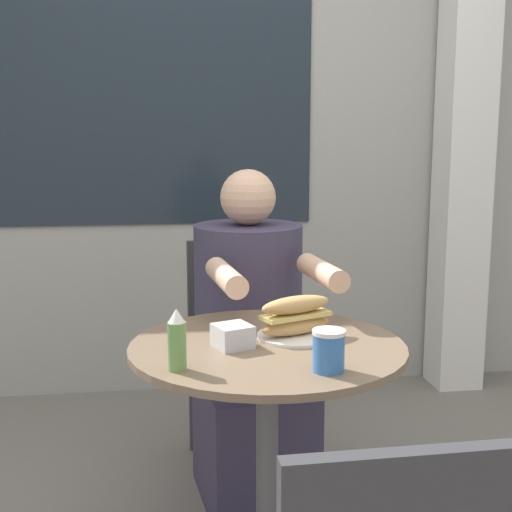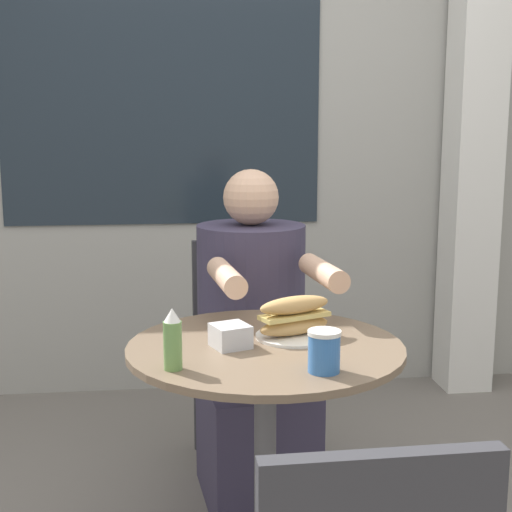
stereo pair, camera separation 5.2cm
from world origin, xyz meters
TOP-DOWN VIEW (x-y plane):
  - storefront_wall at (-0.00, 1.73)m, footprint 8.00×0.09m
  - lattice_pillar at (1.23, 1.56)m, footprint 0.23×0.23m
  - cafe_table at (0.00, 0.00)m, footprint 0.73×0.73m
  - diner_chair at (0.02, 0.92)m, footprint 0.42×0.42m
  - seated_diner at (0.03, 0.57)m, footprint 0.43×0.69m
  - sandwich_on_plate at (0.09, 0.05)m, footprint 0.22×0.21m
  - drink_cup at (0.11, -0.23)m, footprint 0.08×0.08m
  - napkin_box at (-0.09, -0.01)m, footprint 0.12×0.12m
  - condiment_bottle at (-0.24, -0.17)m, footprint 0.04×0.04m

SIDE VIEW (x-z plane):
  - seated_diner at x=0.03m, z-range -0.08..1.09m
  - diner_chair at x=0.02m, z-range 0.09..0.96m
  - cafe_table at x=0.00m, z-range 0.17..0.92m
  - napkin_box at x=-0.09m, z-range 0.74..0.80m
  - sandwich_on_plate at x=0.09m, z-range 0.74..0.85m
  - drink_cup at x=0.11m, z-range 0.74..0.84m
  - condiment_bottle at x=-0.24m, z-range 0.74..0.89m
  - lattice_pillar at x=1.23m, z-range 0.00..2.40m
  - storefront_wall at x=0.00m, z-range 0.00..2.80m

